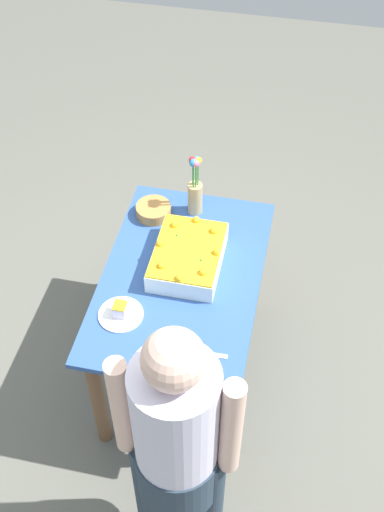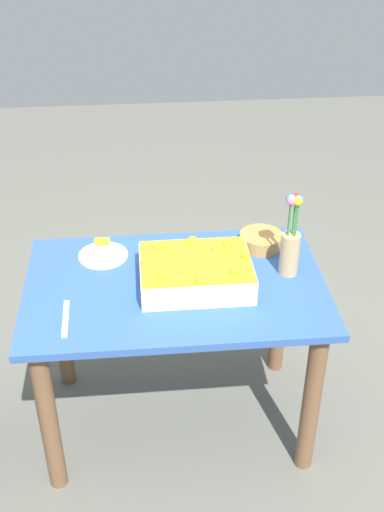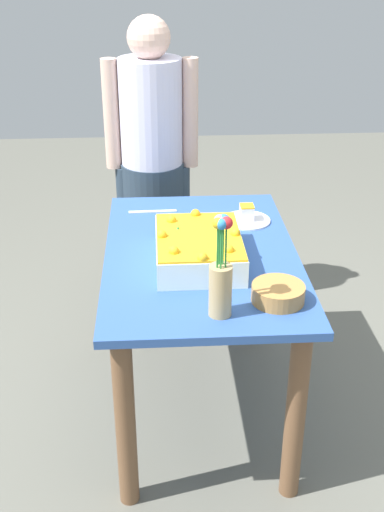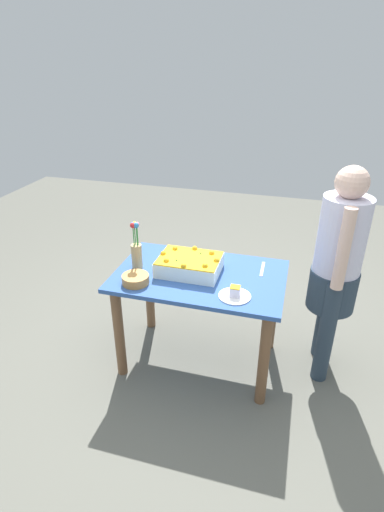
{
  "view_description": "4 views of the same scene",
  "coord_description": "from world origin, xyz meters",
  "px_view_note": "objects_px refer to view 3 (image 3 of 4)",
  "views": [
    {
      "loc": [
        -1.88,
        -0.45,
        2.98
      ],
      "look_at": [
        0.08,
        -0.03,
        0.79
      ],
      "focal_mm": 45.0,
      "sensor_mm": 36.0,
      "label": 1
    },
    {
      "loc": [
        -0.12,
        -1.97,
        2.16
      ],
      "look_at": [
        0.07,
        0.03,
        0.84
      ],
      "focal_mm": 45.0,
      "sensor_mm": 36.0,
      "label": 2
    },
    {
      "loc": [
        2.16,
        -0.16,
        1.83
      ],
      "look_at": [
        0.08,
        -0.04,
        0.76
      ],
      "focal_mm": 45.0,
      "sensor_mm": 36.0,
      "label": 3
    },
    {
      "loc": [
        -0.58,
        2.26,
        2.07
      ],
      "look_at": [
        0.06,
        -0.01,
        0.86
      ],
      "focal_mm": 28.0,
      "sensor_mm": 36.0,
      "label": 4
    }
  ],
  "objects_px": {
    "flower_vase": "(221,276)",
    "fruit_bowl": "(278,293)",
    "sheet_cake": "(199,248)",
    "serving_plate_with_slice": "(247,217)",
    "cake_knife": "(153,211)",
    "person_standing": "(152,152)"
  },
  "relations": [
    {
      "from": "sheet_cake",
      "to": "serving_plate_with_slice",
      "type": "xyz_separation_m",
      "value": [
        -0.35,
        0.23,
        -0.04
      ]
    },
    {
      "from": "sheet_cake",
      "to": "serving_plate_with_slice",
      "type": "height_order",
      "value": "sheet_cake"
    },
    {
      "from": "sheet_cake",
      "to": "person_standing",
      "type": "distance_m",
      "value": 0.96
    },
    {
      "from": "serving_plate_with_slice",
      "to": "fruit_bowl",
      "type": "xyz_separation_m",
      "value": [
        0.65,
        0.02,
        0.01
      ]
    },
    {
      "from": "sheet_cake",
      "to": "cake_knife",
      "type": "relative_size",
      "value": 2.0
    },
    {
      "from": "cake_knife",
      "to": "fruit_bowl",
      "type": "bearing_deg",
      "value": 116.4
    },
    {
      "from": "sheet_cake",
      "to": "serving_plate_with_slice",
      "type": "distance_m",
      "value": 0.42
    },
    {
      "from": "sheet_cake",
      "to": "cake_knife",
      "type": "distance_m",
      "value": 0.51
    },
    {
      "from": "flower_vase",
      "to": "person_standing",
      "type": "relative_size",
      "value": 0.23
    },
    {
      "from": "cake_knife",
      "to": "person_standing",
      "type": "distance_m",
      "value": 0.48
    },
    {
      "from": "cake_knife",
      "to": "fruit_bowl",
      "type": "xyz_separation_m",
      "value": [
        0.77,
        0.41,
        0.03
      ]
    },
    {
      "from": "serving_plate_with_slice",
      "to": "fruit_bowl",
      "type": "distance_m",
      "value": 0.65
    },
    {
      "from": "fruit_bowl",
      "to": "person_standing",
      "type": "height_order",
      "value": "person_standing"
    },
    {
      "from": "sheet_cake",
      "to": "fruit_bowl",
      "type": "relative_size",
      "value": 2.36
    },
    {
      "from": "flower_vase",
      "to": "fruit_bowl",
      "type": "bearing_deg",
      "value": 109.47
    },
    {
      "from": "cake_knife",
      "to": "serving_plate_with_slice",
      "type": "bearing_deg",
      "value": 161.14
    },
    {
      "from": "sheet_cake",
      "to": "fruit_bowl",
      "type": "bearing_deg",
      "value": 39.39
    },
    {
      "from": "cake_knife",
      "to": "fruit_bowl",
      "type": "relative_size",
      "value": 1.18
    },
    {
      "from": "flower_vase",
      "to": "cake_knife",
      "type": "bearing_deg",
      "value": -166.02
    },
    {
      "from": "person_standing",
      "to": "cake_knife",
      "type": "bearing_deg",
      "value": -0.36
    },
    {
      "from": "sheet_cake",
      "to": "flower_vase",
      "type": "xyz_separation_m",
      "value": [
        0.36,
        0.04,
        0.08
      ]
    },
    {
      "from": "sheet_cake",
      "to": "fruit_bowl",
      "type": "xyz_separation_m",
      "value": [
        0.29,
        0.24,
        -0.03
      ]
    }
  ]
}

